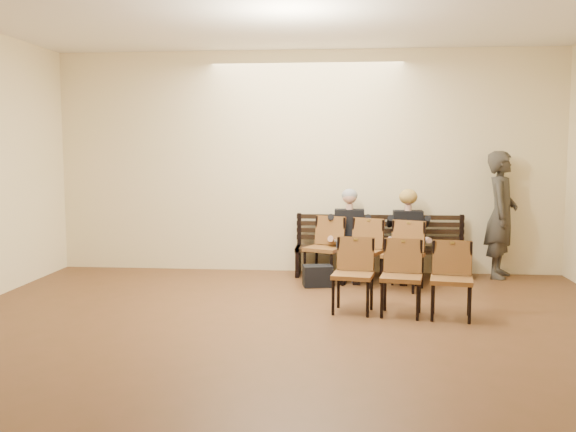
% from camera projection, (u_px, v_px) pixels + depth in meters
% --- Properties ---
extents(ground, '(10.00, 10.00, 0.00)m').
position_uv_depth(ground, '(269.00, 383.00, 5.39)').
color(ground, brown).
rests_on(ground, ground).
extents(room_walls, '(8.02, 10.01, 3.51)m').
position_uv_depth(room_walls, '(278.00, 86.00, 5.91)').
color(room_walls, beige).
rests_on(room_walls, ground).
extents(bench, '(2.60, 0.90, 0.45)m').
position_uv_depth(bench, '(380.00, 262.00, 9.87)').
color(bench, black).
rests_on(bench, ground).
extents(seated_man, '(0.56, 0.77, 1.34)m').
position_uv_depth(seated_man, '(349.00, 234.00, 9.75)').
color(seated_man, black).
rests_on(seated_man, ground).
extents(seated_woman, '(0.55, 0.76, 1.27)m').
position_uv_depth(seated_woman, '(408.00, 237.00, 9.67)').
color(seated_woman, black).
rests_on(seated_woman, ground).
extents(laptop, '(0.41, 0.36, 0.26)m').
position_uv_depth(laptop, '(346.00, 241.00, 9.61)').
color(laptop, '#B8B8BC').
rests_on(laptop, bench).
extents(water_bottle, '(0.07, 0.07, 0.23)m').
position_uv_depth(water_bottle, '(419.00, 244.00, 9.46)').
color(water_bottle, silver).
rests_on(water_bottle, bench).
extents(bag, '(0.46, 0.35, 0.30)m').
position_uv_depth(bag, '(318.00, 276.00, 9.17)').
color(bag, black).
rests_on(bag, ground).
extents(passerby, '(0.78, 0.94, 2.22)m').
position_uv_depth(passerby, '(502.00, 205.00, 9.71)').
color(passerby, '#33302A').
rests_on(passerby, ground).
extents(chair_row_front, '(1.79, 1.18, 0.96)m').
position_uv_depth(chair_row_front, '(362.00, 252.00, 9.23)').
color(chair_row_front, brown).
rests_on(chair_row_front, ground).
extents(chair_row_back, '(1.67, 0.74, 0.90)m').
position_uv_depth(chair_row_back, '(401.00, 278.00, 7.53)').
color(chair_row_back, brown).
rests_on(chair_row_back, ground).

